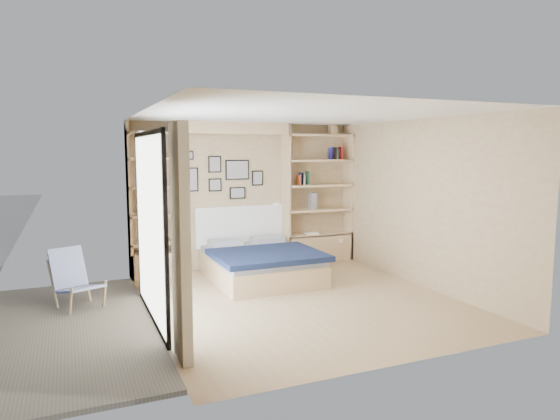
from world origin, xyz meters
name	(u,v)px	position (x,y,z in m)	size (l,w,h in m)	color
ground	(300,300)	(0.00, 0.00, 0.00)	(4.50, 4.50, 0.00)	tan
room_shell	(237,211)	(-0.39, 1.52, 1.08)	(4.50, 4.50, 4.50)	tan
bed	(260,262)	(-0.10, 1.27, 0.27)	(1.61, 1.97, 1.07)	#D3B482
photo_gallery	(220,176)	(-0.45, 2.22, 1.60)	(1.48, 0.02, 0.82)	black
reading_lamps	(233,206)	(-0.30, 2.00, 1.10)	(1.92, 0.12, 0.15)	silver
shelf_decor	(305,170)	(1.07, 2.07, 1.69)	(3.53, 0.23, 2.03)	#B24322
deck	(1,339)	(-3.60, 0.00, 0.00)	(3.20, 4.00, 0.05)	#716653
deck_chair	(75,279)	(-2.83, 0.88, 0.37)	(0.72, 0.89, 0.78)	tan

